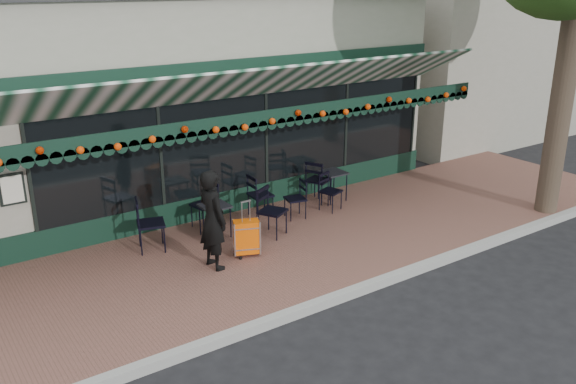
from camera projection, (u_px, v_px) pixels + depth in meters
ground at (328, 302)px, 9.67m from camera, size 80.00×80.00×0.00m
sidewalk at (261, 253)px, 11.20m from camera, size 18.00×4.00×0.15m
curb at (331, 300)px, 9.58m from camera, size 18.00×0.16×0.15m
restaurant_building at (133, 89)px, 15.00m from camera, size 12.00×9.60×4.50m
neighbor_building_right at (475, 50)px, 22.04m from camera, size 12.00×8.00×4.80m
woman at (213, 220)px, 10.24m from camera, size 0.48×0.67×1.75m
suitcase at (246, 237)px, 10.85m from camera, size 0.51×0.40×1.03m
cafe_table_a at (333, 175)px, 13.49m from camera, size 0.53×0.53×0.66m
cafe_table_b at (215, 208)px, 11.59m from camera, size 0.52×0.52×0.64m
chair_a_left at (295, 199)px, 12.55m from camera, size 0.48×0.48×0.81m
chair_a_right at (318, 181)px, 13.46m from camera, size 0.64×0.64×0.96m
chair_a_front at (331, 192)px, 12.97m from camera, size 0.51×0.51×0.82m
chair_b_left at (205, 205)px, 12.05m from camera, size 0.54×0.54×0.92m
chair_b_right at (261, 195)px, 12.61m from camera, size 0.49×0.49×0.92m
chair_b_front at (272, 212)px, 11.66m from camera, size 0.65×0.65×0.96m
chair_solo at (151, 224)px, 11.02m from camera, size 0.63×0.63×1.01m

